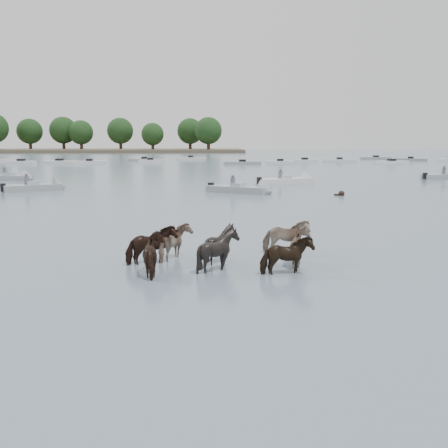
{
  "coord_description": "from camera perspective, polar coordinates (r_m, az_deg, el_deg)",
  "views": [
    {
      "loc": [
        -1.52,
        -14.13,
        3.77
      ],
      "look_at": [
        -0.98,
        1.68,
        1.1
      ],
      "focal_mm": 39.72,
      "sensor_mm": 36.0,
      "label": 1
    }
  ],
  "objects": [
    {
      "name": "motorboat_c",
      "position": [
        44.71,
        7.88,
        4.94
      ],
      "size": [
        5.73,
        3.45,
        1.92
      ],
      "rotation": [
        0.0,
        0.0,
        0.36
      ],
      "color": "silver",
      "rests_on": "ground"
    },
    {
      "name": "pony_herd",
      "position": [
        15.17,
        -0.19,
        -2.84
      ],
      "size": [
        6.19,
        3.67,
        1.36
      ],
      "color": "black",
      "rests_on": "ground"
    },
    {
      "name": "swimming_pony",
      "position": [
        35.44,
        13.29,
        3.38
      ],
      "size": [
        0.72,
        0.44,
        0.44
      ],
      "color": "black",
      "rests_on": "ground"
    },
    {
      "name": "motorboat_a",
      "position": [
        40.64,
        -20.19,
        3.99
      ],
      "size": [
        4.78,
        3.67,
        1.92
      ],
      "rotation": [
        0.0,
        0.0,
        0.52
      ],
      "color": "gray",
      "rests_on": "ground"
    },
    {
      "name": "motorboat_f",
      "position": [
        51.6,
        -22.81,
        4.9
      ],
      "size": [
        4.82,
        2.48,
        1.92
      ],
      "rotation": [
        0.0,
        0.0,
        -0.2
      ],
      "color": "gray",
      "rests_on": "ground"
    },
    {
      "name": "ground",
      "position": [
        14.71,
        4.05,
        -5.3
      ],
      "size": [
        400.0,
        400.0,
        0.0
      ],
      "primitive_type": "plane",
      "color": "#495969",
      "rests_on": "ground"
    },
    {
      "name": "distant_flotilla",
      "position": [
        86.58,
        0.07,
        7.26
      ],
      "size": [
        106.08,
        22.59,
        0.93
      ],
      "color": "gray",
      "rests_on": "ground"
    },
    {
      "name": "motorboat_b",
      "position": [
        36.05,
        2.71,
        3.93
      ],
      "size": [
        5.16,
        3.87,
        1.92
      ],
      "rotation": [
        0.0,
        0.0,
        -0.51
      ],
      "color": "gray",
      "rests_on": "ground"
    }
  ]
}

